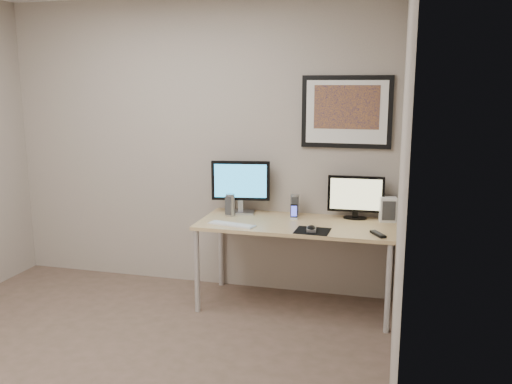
{
  "coord_description": "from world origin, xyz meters",
  "views": [
    {
      "loc": [
        1.77,
        -2.9,
        1.86
      ],
      "look_at": [
        0.72,
        1.1,
        1.02
      ],
      "focal_mm": 38.0,
      "sensor_mm": 36.0,
      "label": 1
    }
  ],
  "objects_px": {
    "desk": "(296,230)",
    "framed_art": "(347,112)",
    "phone_dock": "(294,212)",
    "keyboard": "(232,224)",
    "monitor_tv": "(356,196)",
    "speaker_left": "(230,205)",
    "speaker_right": "(295,205)",
    "fan_unit": "(388,209)",
    "monitor_large": "(241,184)"
  },
  "relations": [
    {
      "from": "monitor_large",
      "to": "phone_dock",
      "type": "bearing_deg",
      "value": -20.89
    },
    {
      "from": "speaker_left",
      "to": "keyboard",
      "type": "xyz_separation_m",
      "value": [
        0.11,
        -0.3,
        -0.09
      ]
    },
    {
      "from": "speaker_right",
      "to": "speaker_left",
      "type": "bearing_deg",
      "value": -177.21
    },
    {
      "from": "desk",
      "to": "monitor_tv",
      "type": "relative_size",
      "value": 3.41
    },
    {
      "from": "framed_art",
      "to": "phone_dock",
      "type": "bearing_deg",
      "value": -150.01
    },
    {
      "from": "monitor_tv",
      "to": "fan_unit",
      "type": "xyz_separation_m",
      "value": [
        0.27,
        -0.02,
        -0.09
      ]
    },
    {
      "from": "monitor_tv",
      "to": "fan_unit",
      "type": "height_order",
      "value": "monitor_tv"
    },
    {
      "from": "framed_art",
      "to": "monitor_tv",
      "type": "height_order",
      "value": "framed_art"
    },
    {
      "from": "desk",
      "to": "monitor_tv",
      "type": "bearing_deg",
      "value": 28.84
    },
    {
      "from": "desk",
      "to": "framed_art",
      "type": "bearing_deg",
      "value": 43.46
    },
    {
      "from": "speaker_right",
      "to": "keyboard",
      "type": "relative_size",
      "value": 0.47
    },
    {
      "from": "phone_dock",
      "to": "monitor_tv",
      "type": "bearing_deg",
      "value": 6.02
    },
    {
      "from": "framed_art",
      "to": "speaker_left",
      "type": "relative_size",
      "value": 3.89
    },
    {
      "from": "keyboard",
      "to": "speaker_left",
      "type": "bearing_deg",
      "value": 121.79
    },
    {
      "from": "monitor_large",
      "to": "monitor_tv",
      "type": "bearing_deg",
      "value": -7.01
    },
    {
      "from": "phone_dock",
      "to": "keyboard",
      "type": "relative_size",
      "value": 0.33
    },
    {
      "from": "speaker_right",
      "to": "fan_unit",
      "type": "bearing_deg",
      "value": -13.04
    },
    {
      "from": "desk",
      "to": "phone_dock",
      "type": "xyz_separation_m",
      "value": [
        -0.04,
        0.11,
        0.13
      ]
    },
    {
      "from": "monitor_tv",
      "to": "fan_unit",
      "type": "bearing_deg",
      "value": -6.04
    },
    {
      "from": "monitor_tv",
      "to": "speaker_left",
      "type": "height_order",
      "value": "monitor_tv"
    },
    {
      "from": "desk",
      "to": "framed_art",
      "type": "height_order",
      "value": "framed_art"
    },
    {
      "from": "desk",
      "to": "phone_dock",
      "type": "distance_m",
      "value": 0.17
    },
    {
      "from": "monitor_tv",
      "to": "speaker_left",
      "type": "xyz_separation_m",
      "value": [
        -1.05,
        -0.16,
        -0.1
      ]
    },
    {
      "from": "framed_art",
      "to": "speaker_left",
      "type": "bearing_deg",
      "value": -165.63
    },
    {
      "from": "keyboard",
      "to": "speaker_right",
      "type": "bearing_deg",
      "value": 58.92
    },
    {
      "from": "speaker_left",
      "to": "fan_unit",
      "type": "distance_m",
      "value": 1.33
    },
    {
      "from": "monitor_tv",
      "to": "fan_unit",
      "type": "relative_size",
      "value": 2.31
    },
    {
      "from": "monitor_large",
      "to": "speaker_left",
      "type": "xyz_separation_m",
      "value": [
        -0.06,
        -0.11,
        -0.16
      ]
    },
    {
      "from": "speaker_right",
      "to": "desk",
      "type": "bearing_deg",
      "value": -89.02
    },
    {
      "from": "desk",
      "to": "monitor_large",
      "type": "distance_m",
      "value": 0.66
    },
    {
      "from": "monitor_tv",
      "to": "speaker_right",
      "type": "bearing_deg",
      "value": 178.86
    },
    {
      "from": "framed_art",
      "to": "keyboard",
      "type": "distance_m",
      "value": 1.34
    },
    {
      "from": "framed_art",
      "to": "monitor_large",
      "type": "xyz_separation_m",
      "value": [
        -0.88,
        -0.13,
        -0.63
      ]
    },
    {
      "from": "keyboard",
      "to": "monitor_large",
      "type": "bearing_deg",
      "value": 108.8
    },
    {
      "from": "monitor_large",
      "to": "monitor_tv",
      "type": "xyz_separation_m",
      "value": [
        0.99,
        0.05,
        -0.06
      ]
    },
    {
      "from": "speaker_right",
      "to": "keyboard",
      "type": "distance_m",
      "value": 0.63
    },
    {
      "from": "monitor_tv",
      "to": "speaker_right",
      "type": "relative_size",
      "value": 2.5
    },
    {
      "from": "desk",
      "to": "monitor_tv",
      "type": "distance_m",
      "value": 0.58
    },
    {
      "from": "desk",
      "to": "framed_art",
      "type": "relative_size",
      "value": 2.13
    },
    {
      "from": "speaker_right",
      "to": "monitor_tv",
      "type": "bearing_deg",
      "value": -11.37
    },
    {
      "from": "monitor_tv",
      "to": "speaker_right",
      "type": "distance_m",
      "value": 0.53
    },
    {
      "from": "monitor_large",
      "to": "keyboard",
      "type": "relative_size",
      "value": 1.29
    },
    {
      "from": "keyboard",
      "to": "phone_dock",
      "type": "bearing_deg",
      "value": 47.98
    },
    {
      "from": "desk",
      "to": "fan_unit",
      "type": "distance_m",
      "value": 0.78
    },
    {
      "from": "speaker_left",
      "to": "fan_unit",
      "type": "bearing_deg",
      "value": 17.46
    },
    {
      "from": "monitor_large",
      "to": "speaker_right",
      "type": "xyz_separation_m",
      "value": [
        0.48,
        0.04,
        -0.16
      ]
    },
    {
      "from": "monitor_large",
      "to": "keyboard",
      "type": "bearing_deg",
      "value": -93.53
    },
    {
      "from": "framed_art",
      "to": "fan_unit",
      "type": "xyz_separation_m",
      "value": [
        0.37,
        -0.1,
        -0.79
      ]
    },
    {
      "from": "desk",
      "to": "phone_dock",
      "type": "bearing_deg",
      "value": 110.97
    },
    {
      "from": "keyboard",
      "to": "framed_art",
      "type": "bearing_deg",
      "value": 45.51
    }
  ]
}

